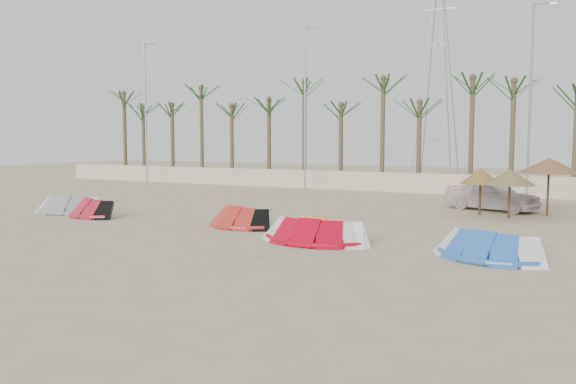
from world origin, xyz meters
The scene contains 17 objects.
ground centered at (0.00, 0.00, 0.00)m, with size 120.00×120.00×0.00m, color #C4B18E.
boundary_wall centered at (0.00, 22.00, 0.65)m, with size 60.00×0.30×1.30m, color beige.
palm_line centered at (0.67, 23.50, 6.44)m, with size 52.00×4.00×7.70m.
lamp_a centered at (-19.96, 20.00, 5.77)m, with size 1.25×0.14×11.00m.
lamp_b centered at (-5.96, 20.00, 5.77)m, with size 1.25×0.14×11.00m.
lamp_c centered at (8.04, 20.00, 5.77)m, with size 1.25×0.14×11.00m.
pylon centered at (1.00, 28.00, 0.00)m, with size 3.00×3.00×14.00m, color #A5A8AD, non-canonical shape.
kite_grey centered at (-10.71, 4.36, 0.42)m, with size 3.58×2.12×0.90m.
kite_red_left centered at (-8.77, 3.96, 0.42)m, with size 3.28×2.21×0.90m.
kite_red_mid centered at (-1.22, 4.39, 0.42)m, with size 3.26×2.04×0.90m.
kite_red_right centered at (2.85, 2.69, 0.42)m, with size 3.71×1.60×0.90m.
kite_orange centered at (3.02, 2.94, 0.42)m, with size 3.56×2.28×0.90m.
kite_blue centered at (8.37, 2.51, 0.42)m, with size 3.51×2.32×0.90m.
parasol_left centered at (6.60, 12.50, 1.78)m, with size 1.87×1.87×2.14m.
parasol_mid centered at (7.93, 11.86, 1.82)m, with size 2.18×2.18×2.17m.
parasol_right centered at (9.39, 13.61, 2.28)m, with size 2.69×2.69×2.64m.
car centered at (6.86, 14.43, 0.76)m, with size 1.80×4.48×1.53m, color silver.
Camera 1 is at (10.63, -14.39, 3.40)m, focal length 35.00 mm.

